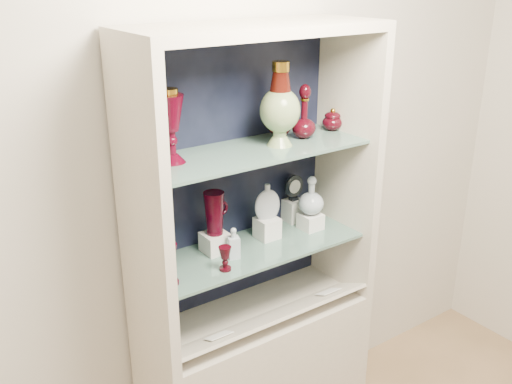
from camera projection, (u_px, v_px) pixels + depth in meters
wall_back at (226, 154)px, 2.37m from camera, size 3.50×0.02×2.80m
cabinet_base at (256, 382)px, 2.57m from camera, size 1.00×0.40×0.75m
cabinet_back_panel at (230, 173)px, 2.37m from camera, size 0.98×0.02×1.15m
cabinet_side_left at (143, 214)px, 1.97m from camera, size 0.04×0.40×1.15m
cabinet_side_right at (346, 164)px, 2.49m from camera, size 0.04×0.40×1.15m
cabinet_top_cap at (256, 29)px, 2.01m from camera, size 1.00×0.40×0.04m
shelf_lower at (253, 248)px, 2.35m from camera, size 0.92×0.34×0.01m
shelf_upper at (253, 151)px, 2.19m from camera, size 0.92×0.34×0.01m
label_ledge at (271, 318)px, 2.34m from camera, size 0.92×0.17×0.09m
label_card_0 at (328, 292)px, 2.50m from camera, size 0.10×0.06×0.03m
label_card_1 at (219, 336)px, 2.20m from camera, size 0.10×0.06×0.03m
pedestal_lamp_left at (152, 132)px, 1.90m from camera, size 0.13×0.13×0.28m
pedestal_lamp_right at (171, 126)px, 2.00m from camera, size 0.11×0.11×0.27m
enamel_urn at (280, 104)px, 2.19m from camera, size 0.16×0.16×0.33m
ruby_decanter_a at (304, 108)px, 2.30m from camera, size 0.10×0.10×0.25m
ruby_decanter_b at (280, 108)px, 2.33m from camera, size 0.10×0.10×0.23m
lidded_bowl at (332, 119)px, 2.44m from camera, size 0.09×0.09×0.10m
cobalt_goblet at (152, 252)px, 2.09m from camera, size 0.11×0.11×0.20m
ruby_goblet_tall at (169, 264)px, 2.04m from camera, size 0.08×0.08×0.16m
ruby_goblet_small at (225, 258)px, 2.15m from camera, size 0.06×0.06×0.10m
riser_ruby_pitcher at (215, 242)px, 2.30m from camera, size 0.10×0.10×0.08m
ruby_pitcher at (214, 213)px, 2.25m from camera, size 0.15×0.11×0.18m
clear_square_bottle at (234, 243)px, 2.24m from camera, size 0.06×0.06×0.13m
riser_flat_flask at (267, 228)px, 2.41m from camera, size 0.09×0.09×0.09m
flat_flask at (267, 201)px, 2.37m from camera, size 0.12×0.07×0.16m
riser_clear_round_decanter at (310, 221)px, 2.50m from camera, size 0.09×0.09×0.07m
clear_round_decanter at (311, 196)px, 2.46m from camera, size 0.13×0.13×0.17m
riser_cameo_medallion at (293, 210)px, 2.58m from camera, size 0.08×0.08×0.10m
cameo_medallion at (294, 187)px, 2.54m from camera, size 0.10×0.04×0.12m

